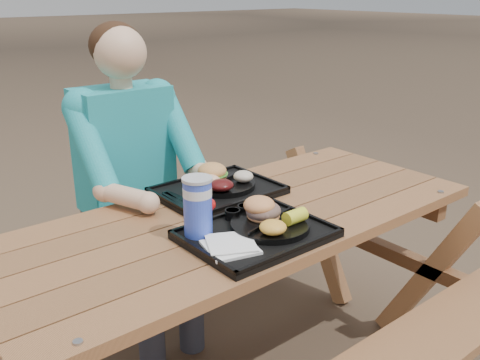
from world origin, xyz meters
TOP-DOWN VIEW (x-y plane):
  - picnic_table at (0.00, 0.00)m, footprint 1.80×1.49m
  - tray_near at (-0.08, -0.18)m, footprint 0.45×0.35m
  - tray_far at (0.06, 0.21)m, footprint 0.45×0.35m
  - plate_near at (-0.02, -0.19)m, footprint 0.26×0.26m
  - plate_far at (0.09, 0.22)m, footprint 0.26×0.26m
  - napkin_stack at (-0.22, -0.22)m, footprint 0.18×0.18m
  - soda_cup at (-0.23, -0.08)m, footprint 0.09×0.09m
  - condiment_bbq at (-0.07, -0.05)m, footprint 0.05×0.05m
  - condiment_mustard at (-0.02, -0.05)m, footprint 0.06×0.06m
  - sandwich at (-0.01, -0.14)m, footprint 0.11×0.11m
  - mac_cheese at (-0.07, -0.25)m, footprint 0.09×0.09m
  - corn_cob at (0.04, -0.24)m, footprint 0.08×0.08m
  - cutlery_far at (-0.11, 0.23)m, footprint 0.04×0.16m
  - burger at (0.07, 0.27)m, footprint 0.12×0.12m
  - baked_beans at (0.03, 0.15)m, footprint 0.09×0.09m
  - potato_salad at (0.16, 0.17)m, footprint 0.08×0.08m
  - diner at (-0.11, 0.62)m, footprint 0.48×0.84m

SIDE VIEW (x-z plane):
  - picnic_table at x=0.00m, z-range 0.00..0.75m
  - diner at x=-0.11m, z-range 0.00..1.28m
  - tray_near at x=-0.08m, z-range 0.75..0.77m
  - tray_far at x=0.06m, z-range 0.75..0.77m
  - cutlery_far at x=-0.11m, z-range 0.77..0.78m
  - napkin_stack at x=-0.22m, z-range 0.77..0.79m
  - plate_near at x=-0.02m, z-range 0.77..0.79m
  - plate_far at x=0.09m, z-range 0.77..0.79m
  - condiment_bbq at x=-0.07m, z-range 0.77..0.80m
  - condiment_mustard at x=-0.02m, z-range 0.77..0.80m
  - baked_beans at x=0.03m, z-range 0.79..0.83m
  - mac_cheese at x=-0.07m, z-range 0.79..0.83m
  - potato_salad at x=0.16m, z-range 0.79..0.83m
  - corn_cob at x=0.04m, z-range 0.79..0.84m
  - burger at x=0.07m, z-range 0.79..0.90m
  - sandwich at x=-0.01m, z-range 0.79..0.91m
  - soda_cup at x=-0.23m, z-range 0.77..0.95m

